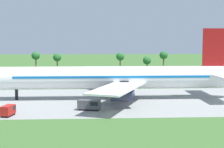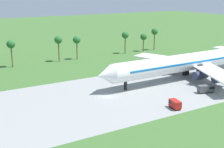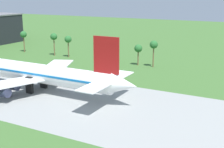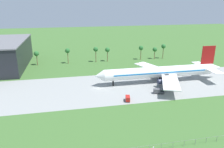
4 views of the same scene
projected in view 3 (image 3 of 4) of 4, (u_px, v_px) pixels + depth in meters
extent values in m
cylinder|color=white|center=(29.00, 72.00, 106.25)|extent=(64.55, 6.38, 6.38)
cone|color=white|center=(124.00, 85.00, 89.49)|extent=(7.97, 6.06, 6.06)
cube|color=#146BB7|center=(29.00, 70.00, 106.13)|extent=(54.87, 6.51, 0.64)
cube|color=maroon|center=(106.00, 55.00, 90.14)|extent=(8.29, 0.50, 10.84)
cube|color=white|center=(107.00, 81.00, 91.93)|extent=(5.74, 25.51, 0.30)
cube|color=white|center=(2.00, 85.00, 95.13)|extent=(17.33, 26.98, 0.44)
cube|color=white|center=(55.00, 67.00, 117.06)|extent=(17.33, 26.98, 0.44)
cylinder|color=#2D334C|center=(11.00, 85.00, 100.84)|extent=(5.74, 2.87, 2.87)
cylinder|color=#2D334C|center=(1.00, 92.00, 94.23)|extent=(5.74, 2.87, 2.87)
cylinder|color=#2D334C|center=(42.00, 75.00, 113.88)|extent=(5.74, 2.87, 2.87)
cylinder|color=#2D334C|center=(59.00, 72.00, 118.13)|extent=(5.74, 2.87, 2.87)
cube|color=black|center=(29.00, 85.00, 102.65)|extent=(2.40, 1.20, 5.58)
cube|color=black|center=(44.00, 80.00, 108.63)|extent=(2.40, 1.20, 5.58)
cylinder|color=brown|center=(68.00, 49.00, 159.90)|extent=(0.56, 0.56, 8.75)
sphere|color=#28662D|center=(68.00, 39.00, 158.64)|extent=(3.60, 3.60, 3.60)
cylinder|color=brown|center=(54.00, 47.00, 163.99)|extent=(0.56, 0.56, 9.50)
sphere|color=#28662D|center=(54.00, 37.00, 162.63)|extent=(3.60, 3.60, 3.60)
cylinder|color=brown|center=(138.00, 58.00, 142.19)|extent=(0.56, 0.56, 7.28)
sphere|color=#28662D|center=(138.00, 48.00, 141.12)|extent=(3.60, 3.60, 3.60)
cylinder|color=brown|center=(115.00, 53.00, 147.36)|extent=(0.56, 0.56, 9.02)
sphere|color=#28662D|center=(115.00, 43.00, 146.06)|extent=(3.60, 3.60, 3.60)
cylinder|color=brown|center=(24.00, 44.00, 173.72)|extent=(0.56, 0.56, 9.38)
sphere|color=#28662D|center=(23.00, 34.00, 172.38)|extent=(3.60, 3.60, 3.60)
cylinder|color=brown|center=(153.00, 57.00, 138.52)|extent=(0.56, 0.56, 9.58)
sphere|color=#28662D|center=(154.00, 45.00, 137.16)|extent=(3.60, 3.60, 3.60)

